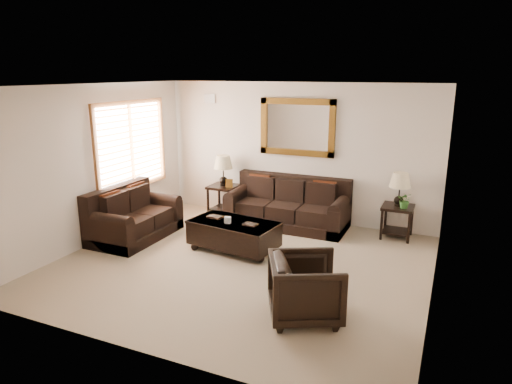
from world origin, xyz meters
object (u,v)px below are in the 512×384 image
at_px(end_table_right, 399,196).
at_px(coffee_table, 234,232).
at_px(loveseat, 132,219).
at_px(end_table_left, 223,176).
at_px(armchair, 306,285).
at_px(sofa, 288,208).

height_order(end_table_right, coffee_table, end_table_right).
xyz_separation_m(loveseat, coffee_table, (1.93, 0.19, -0.03)).
distance_m(end_table_left, armchair, 4.36).
distance_m(sofa, armchair, 3.45).
height_order(end_table_left, end_table_right, end_table_left).
height_order(sofa, loveseat, sofa).
distance_m(end_table_left, end_table_right, 3.48).
distance_m(sofa, loveseat, 2.91).
bearing_deg(end_table_left, end_table_right, 0.20).
xyz_separation_m(sofa, armchair, (1.37, -3.16, 0.09)).
xyz_separation_m(loveseat, armchair, (3.69, -1.41, 0.09)).
relative_size(end_table_left, end_table_right, 1.04).
bearing_deg(end_table_right, end_table_left, -179.80).
height_order(sofa, armchair, sofa).
height_order(coffee_table, armchair, armchair).
xyz_separation_m(coffee_table, armchair, (1.76, -1.60, 0.12)).
relative_size(loveseat, coffee_table, 1.06).
bearing_deg(end_table_left, armchair, -49.25).
relative_size(sofa, end_table_left, 1.84).
xyz_separation_m(loveseat, end_table_left, (0.85, 1.88, 0.47)).
height_order(loveseat, armchair, loveseat).
relative_size(sofa, armchair, 2.68).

